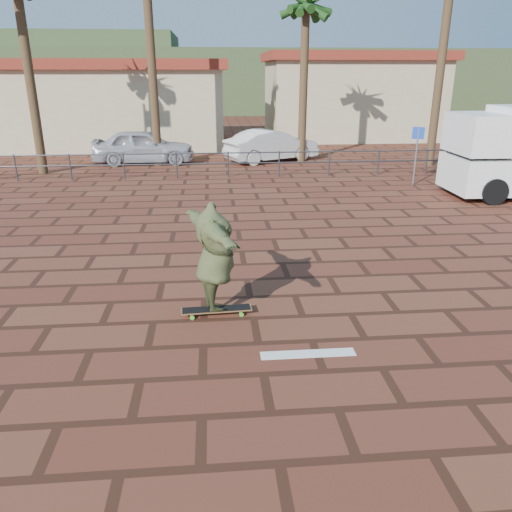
% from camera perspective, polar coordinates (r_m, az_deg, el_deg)
% --- Properties ---
extents(ground, '(120.00, 120.00, 0.00)m').
position_cam_1_polar(ground, '(8.44, -0.26, -7.11)').
color(ground, brown).
rests_on(ground, ground).
extents(paint_stripe, '(1.40, 0.22, 0.01)m').
position_cam_1_polar(paint_stripe, '(7.49, 5.96, -11.05)').
color(paint_stripe, white).
rests_on(paint_stripe, ground).
extents(guardrail, '(24.06, 0.06, 1.00)m').
position_cam_1_polar(guardrail, '(19.74, -3.20, 10.90)').
color(guardrail, '#47494F').
rests_on(guardrail, ground).
extents(palm_center, '(2.40, 2.40, 7.75)m').
position_cam_1_polar(palm_center, '(23.47, 5.72, 26.24)').
color(palm_center, brown).
rests_on(palm_center, ground).
extents(building_west, '(12.60, 7.60, 4.50)m').
position_cam_1_polar(building_west, '(30.00, -16.00, 16.47)').
color(building_west, beige).
rests_on(building_west, ground).
extents(building_east, '(10.60, 6.60, 5.00)m').
position_cam_1_polar(building_east, '(32.65, 10.81, 17.57)').
color(building_east, beige).
rests_on(building_east, ground).
extents(hill_front, '(70.00, 18.00, 6.00)m').
position_cam_1_polar(hill_front, '(57.48, -4.64, 19.33)').
color(hill_front, '#384C28').
rests_on(hill_front, ground).
extents(hill_back, '(35.00, 14.00, 8.00)m').
position_cam_1_polar(hill_back, '(66.98, -25.01, 18.61)').
color(hill_back, '#384C28').
rests_on(hill_back, ground).
extents(longboard, '(1.21, 0.33, 0.12)m').
position_cam_1_polar(longboard, '(8.53, -4.54, -6.14)').
color(longboard, olive).
rests_on(longboard, ground).
extents(skateboarder, '(1.31, 2.37, 1.86)m').
position_cam_1_polar(skateboarder, '(8.15, -4.73, -0.13)').
color(skateboarder, '#444B28').
rests_on(skateboarder, longboard).
extents(car_silver, '(4.49, 1.88, 1.52)m').
position_cam_1_polar(car_silver, '(23.40, -12.74, 12.12)').
color(car_silver, '#B8B9C0').
rests_on(car_silver, ground).
extents(car_white, '(4.58, 3.17, 1.43)m').
position_cam_1_polar(car_white, '(23.47, 1.79, 12.51)').
color(car_white, silver).
rests_on(car_white, ground).
extents(street_sign, '(0.40, 0.19, 2.07)m').
position_cam_1_polar(street_sign, '(19.09, 17.93, 11.98)').
color(street_sign, gray).
rests_on(street_sign, ground).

